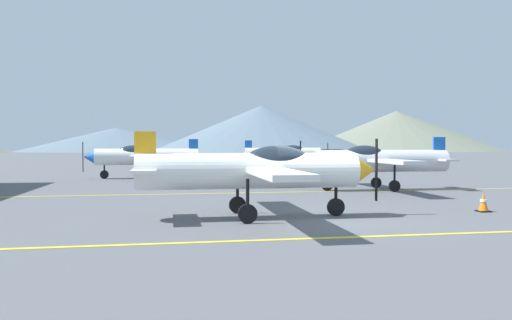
{
  "coord_description": "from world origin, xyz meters",
  "views": [
    {
      "loc": [
        -4.44,
        -13.58,
        2.04
      ],
      "look_at": [
        0.57,
        14.0,
        1.2
      ],
      "focal_mm": 35.43,
      "sensor_mm": 36.0,
      "label": 1
    }
  ],
  "objects_px": {
    "airplane_near": "(258,169)",
    "airplane_far": "(143,156)",
    "airplane_mid": "(376,160)",
    "airplane_back": "(286,153)",
    "car_sedan": "(329,157)",
    "traffic_cone_side": "(483,202)"
  },
  "relations": [
    {
      "from": "airplane_back",
      "to": "car_sedan",
      "type": "height_order",
      "value": "airplane_back"
    },
    {
      "from": "airplane_near",
      "to": "airplane_back",
      "type": "relative_size",
      "value": 1.0
    },
    {
      "from": "airplane_mid",
      "to": "airplane_back",
      "type": "xyz_separation_m",
      "value": [
        0.33,
        18.43,
        0.0
      ]
    },
    {
      "from": "car_sedan",
      "to": "traffic_cone_side",
      "type": "distance_m",
      "value": 35.41
    },
    {
      "from": "airplane_far",
      "to": "traffic_cone_side",
      "type": "height_order",
      "value": "airplane_far"
    },
    {
      "from": "airplane_far",
      "to": "car_sedan",
      "type": "height_order",
      "value": "airplane_far"
    },
    {
      "from": "airplane_mid",
      "to": "airplane_far",
      "type": "bearing_deg",
      "value": 136.61
    },
    {
      "from": "traffic_cone_side",
      "to": "car_sedan",
      "type": "bearing_deg",
      "value": 79.1
    },
    {
      "from": "airplane_near",
      "to": "traffic_cone_side",
      "type": "height_order",
      "value": "airplane_near"
    },
    {
      "from": "traffic_cone_side",
      "to": "airplane_near",
      "type": "bearing_deg",
      "value": -179.95
    },
    {
      "from": "airplane_far",
      "to": "airplane_mid",
      "type": "bearing_deg",
      "value": -43.39
    },
    {
      "from": "airplane_far",
      "to": "airplane_back",
      "type": "height_order",
      "value": "same"
    },
    {
      "from": "airplane_mid",
      "to": "airplane_far",
      "type": "height_order",
      "value": "same"
    },
    {
      "from": "airplane_near",
      "to": "airplane_far",
      "type": "distance_m",
      "value": 18.1
    },
    {
      "from": "airplane_mid",
      "to": "airplane_far",
      "type": "xyz_separation_m",
      "value": [
        -10.69,
        10.1,
        0.0
      ]
    },
    {
      "from": "airplane_back",
      "to": "traffic_cone_side",
      "type": "distance_m",
      "value": 26.03
    },
    {
      "from": "airplane_mid",
      "to": "car_sedan",
      "type": "xyz_separation_m",
      "value": [
        6.88,
        27.2,
        -0.51
      ]
    },
    {
      "from": "airplane_near",
      "to": "airplane_mid",
      "type": "xyz_separation_m",
      "value": [
        6.81,
        7.58,
        0.0
      ]
    },
    {
      "from": "airplane_far",
      "to": "car_sedan",
      "type": "distance_m",
      "value": 24.52
    },
    {
      "from": "airplane_mid",
      "to": "car_sedan",
      "type": "relative_size",
      "value": 1.73
    },
    {
      "from": "airplane_back",
      "to": "car_sedan",
      "type": "xyz_separation_m",
      "value": [
        6.55,
        8.76,
        -0.51
      ]
    },
    {
      "from": "airplane_mid",
      "to": "airplane_far",
      "type": "distance_m",
      "value": 14.71
    }
  ]
}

